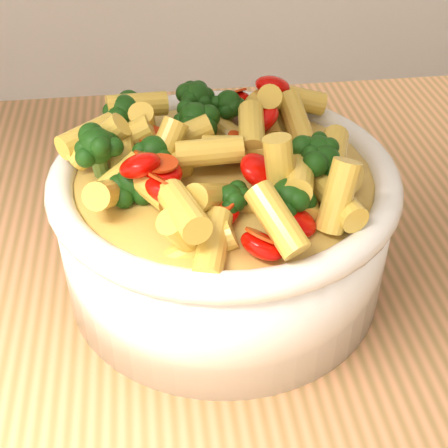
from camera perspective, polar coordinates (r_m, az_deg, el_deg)
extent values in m
cube|color=#BF7E52|center=(0.56, 3.97, -7.60)|extent=(1.20, 0.80, 0.04)
cylinder|color=white|center=(0.52, 0.00, -0.46)|extent=(0.27, 0.27, 0.11)
ellipsoid|color=white|center=(0.54, 0.00, -3.19)|extent=(0.25, 0.25, 0.04)
torus|color=white|center=(0.49, 0.00, 4.41)|extent=(0.28, 0.28, 0.02)
ellipsoid|color=#E2C44D|center=(0.49, 0.00, 4.41)|extent=(0.24, 0.24, 0.03)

